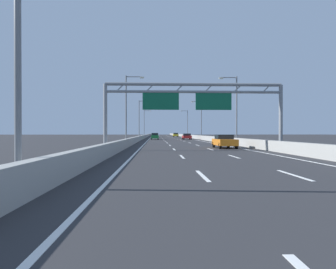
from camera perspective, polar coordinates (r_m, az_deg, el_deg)
The scene contains 53 objects.
ground_plane at distance 99.11m, azimuth -0.26°, elevation -0.56°, with size 260.00×260.00×0.00m, color #2D2D30.
lane_dash_left_1 at distance 11.79m, azimuth 6.57°, elevation -7.77°, with size 0.16×3.00×0.01m, color white.
lane_dash_left_2 at distance 20.68m, azimuth 2.69°, elevation -4.24°, with size 0.16×3.00×0.01m, color white.
lane_dash_left_3 at distance 29.63m, azimuth 1.16°, elevation -2.83°, with size 0.16×3.00×0.01m, color white.
lane_dash_left_4 at distance 38.61m, azimuth 0.34°, elevation -2.08°, with size 0.16×3.00×0.01m, color white.
lane_dash_left_5 at distance 47.59m, azimuth -0.17°, elevation -1.61°, with size 0.16×3.00×0.01m, color white.
lane_dash_left_6 at distance 56.58m, azimuth -0.51°, elevation -1.28°, with size 0.16×3.00×0.01m, color white.
lane_dash_left_7 at distance 65.57m, azimuth -0.76°, elevation -1.05°, with size 0.16×3.00×0.01m, color white.
lane_dash_left_8 at distance 74.57m, azimuth -0.96°, elevation -0.87°, with size 0.16×3.00×0.01m, color white.
lane_dash_left_9 at distance 83.56m, azimuth -1.11°, elevation -0.74°, with size 0.16×3.00×0.01m, color white.
lane_dash_left_10 at distance 92.56m, azimuth -1.23°, elevation -0.62°, with size 0.16×3.00×0.01m, color white.
lane_dash_left_11 at distance 101.56m, azimuth -1.33°, elevation -0.53°, with size 0.16×3.00×0.01m, color white.
lane_dash_left_12 at distance 110.55m, azimuth -1.41°, elevation -0.45°, with size 0.16×3.00×0.01m, color white.
lane_dash_left_13 at distance 119.55m, azimuth -1.48°, elevation -0.39°, with size 0.16×3.00×0.01m, color white.
lane_dash_left_14 at distance 128.55m, azimuth -1.54°, elevation -0.33°, with size 0.16×3.00×0.01m, color white.
lane_dash_left_15 at distance 137.55m, azimuth -1.59°, elevation -0.28°, with size 0.16×3.00×0.01m, color white.
lane_dash_left_16 at distance 146.55m, azimuth -1.64°, elevation -0.24°, with size 0.16×3.00×0.01m, color white.
lane_dash_left_17 at distance 155.55m, azimuth -1.68°, elevation -0.20°, with size 0.16×3.00×0.01m, color white.
lane_dash_right_1 at distance 12.84m, azimuth 22.78°, elevation -7.13°, with size 0.16×3.00×0.01m, color white.
lane_dash_right_2 at distance 21.29m, azimuth 12.41°, elevation -4.12°, with size 0.16×3.00×0.01m, color white.
lane_dash_right_3 at distance 30.07m, azimuth 8.03°, elevation -2.79°, with size 0.16×3.00×0.01m, color white.
lane_dash_right_4 at distance 38.94m, azimuth 5.65°, elevation -2.06°, with size 0.16×3.00×0.01m, color white.
lane_dash_right_5 at distance 47.86m, azimuth 4.15°, elevation -1.60°, with size 0.16×3.00×0.01m, color white.
lane_dash_right_6 at distance 56.81m, azimuth 3.12°, elevation -1.28°, with size 0.16×3.00×0.01m, color white.
lane_dash_right_7 at distance 65.77m, azimuth 2.37°, elevation -1.05°, with size 0.16×3.00×0.01m, color white.
lane_dash_right_8 at distance 74.74m, azimuth 1.81°, elevation -0.87°, with size 0.16×3.00×0.01m, color white.
lane_dash_right_9 at distance 83.72m, azimuth 1.36°, elevation -0.73°, with size 0.16×3.00×0.01m, color white.
lane_dash_right_10 at distance 92.70m, azimuth 1.00°, elevation -0.62°, with size 0.16×3.00×0.01m, color white.
lane_dash_right_11 at distance 101.68m, azimuth 0.70°, elevation -0.53°, with size 0.16×3.00×0.01m, color white.
lane_dash_right_12 at distance 110.67m, azimuth 0.46°, elevation -0.45°, with size 0.16×3.00×0.01m, color white.
lane_dash_right_13 at distance 119.66m, azimuth 0.24°, elevation -0.39°, with size 0.16×3.00×0.01m, color white.
lane_dash_right_14 at distance 128.65m, azimuth 0.06°, elevation -0.33°, with size 0.16×3.00×0.01m, color white.
lane_dash_right_15 at distance 137.64m, azimuth -0.09°, elevation -0.28°, with size 0.16×3.00×0.01m, color white.
lane_dash_right_16 at distance 146.64m, azimuth -0.23°, elevation -0.24°, with size 0.16×3.00×0.01m, color white.
lane_dash_right_17 at distance 155.63m, azimuth -0.35°, elevation -0.20°, with size 0.16×3.00×0.01m, color white.
edge_line_left at distance 87.06m, azimuth -3.43°, elevation -0.69°, with size 0.16×176.00×0.01m, color white.
edge_line_right at distance 87.49m, azimuth 3.47°, elevation -0.68°, with size 0.16×176.00×0.01m, color white.
barrier_left at distance 109.08m, azimuth -4.07°, elevation -0.22°, with size 0.45×220.00×0.95m.
barrier_right at distance 109.54m, azimuth 3.16°, elevation -0.22°, with size 0.45×220.00×0.95m.
sign_gantry at distance 28.51m, azimuth 4.68°, elevation 6.76°, with size 16.97×0.36×6.36m.
streetlamp_left_near at distance 10.54m, azimuth -25.42°, elevation 21.00°, with size 2.58×0.28×9.50m.
streetlamp_left_mid at distance 41.87m, azimuth -7.66°, elevation 5.50°, with size 2.58×0.28×9.50m.
streetlamp_right_mid at distance 43.14m, azimuth 12.60°, elevation 5.34°, with size 2.58×0.28×9.50m.
streetlamp_left_far at distance 74.17m, azimuth -5.33°, elevation 3.28°, with size 2.58×0.28×9.50m.
streetlamp_right_far at distance 74.89m, azimuth 6.17°, elevation 3.26°, with size 2.58×0.28×9.50m.
streetlamp_left_distant at distance 106.56m, azimuth -4.42°, elevation 2.41°, with size 2.58×0.28×9.50m.
streetlamp_right_distant at distance 107.07m, azimuth 3.60°, elevation 2.40°, with size 2.58×0.28×9.50m.
orange_car at distance 32.47m, azimuth 10.65°, elevation -1.25°, with size 1.87×4.42×1.45m.
black_car at distance 93.62m, azimuth -2.46°, elevation -0.16°, with size 1.81×4.25×1.48m.
yellow_car at distance 112.31m, azimuth 1.46°, elevation -0.05°, with size 1.87×4.40×1.49m.
green_car at distance 70.17m, azimuth -2.51°, elevation -0.32°, with size 1.72×4.53×1.54m.
red_car at distance 70.24m, azimuth 3.58°, elevation -0.36°, with size 1.90×4.27×1.41m.
white_car at distance 120.31m, azimuth -2.39°, elevation -0.04°, with size 1.84×4.66×1.40m.
Camera 1 is at (-3.61, 0.97, 1.68)m, focal length 32.10 mm.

